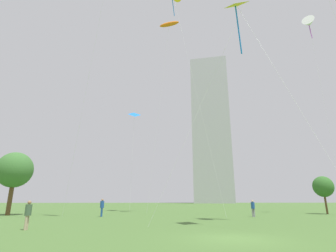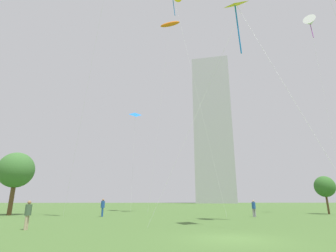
{
  "view_description": "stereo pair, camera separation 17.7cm",
  "coord_description": "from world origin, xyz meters",
  "px_view_note": "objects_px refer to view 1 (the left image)",
  "views": [
    {
      "loc": [
        -3.74,
        -12.9,
        1.78
      ],
      "look_at": [
        -2.72,
        8.62,
        7.94
      ],
      "focal_mm": 27.52,
      "sensor_mm": 36.0,
      "label": 1
    },
    {
      "loc": [
        -3.56,
        -12.91,
        1.78
      ],
      "look_at": [
        -2.72,
        8.62,
        7.94
      ],
      "focal_mm": 27.52,
      "sensor_mm": 36.0,
      "label": 2
    }
  ],
  "objects_px": {
    "person_standing_3": "(253,207)",
    "person_standing_4": "(28,213)",
    "kite_flying_4": "(169,24)",
    "distant_highrise_0": "(212,130)",
    "park_tree_0": "(323,187)",
    "kite_flying_5": "(237,8)",
    "kite_flying_6": "(134,115)",
    "park_tree_1": "(15,170)",
    "person_standing_6": "(102,206)",
    "kite_flying_0": "(309,23)"
  },
  "relations": [
    {
      "from": "kite_flying_5",
      "to": "person_standing_4",
      "type": "bearing_deg",
      "value": 177.27
    },
    {
      "from": "person_standing_4",
      "to": "kite_flying_0",
      "type": "height_order",
      "value": "kite_flying_0"
    },
    {
      "from": "distant_highrise_0",
      "to": "kite_flying_0",
      "type": "bearing_deg",
      "value": -79.91
    },
    {
      "from": "kite_flying_0",
      "to": "park_tree_0",
      "type": "xyz_separation_m",
      "value": [
        -0.77,
        1.73,
        -23.75
      ]
    },
    {
      "from": "person_standing_3",
      "to": "kite_flying_6",
      "type": "bearing_deg",
      "value": 136.27
    },
    {
      "from": "person_standing_3",
      "to": "person_standing_4",
      "type": "distance_m",
      "value": 21.6
    },
    {
      "from": "person_standing_4",
      "to": "park_tree_1",
      "type": "relative_size",
      "value": 0.23
    },
    {
      "from": "person_standing_6",
      "to": "kite_flying_4",
      "type": "relative_size",
      "value": 0.06
    },
    {
      "from": "park_tree_0",
      "to": "park_tree_1",
      "type": "distance_m",
      "value": 39.05
    },
    {
      "from": "kite_flying_4",
      "to": "distant_highrise_0",
      "type": "xyz_separation_m",
      "value": [
        28.55,
        98.79,
        8.81
      ]
    },
    {
      "from": "park_tree_1",
      "to": "kite_flying_5",
      "type": "bearing_deg",
      "value": -34.56
    },
    {
      "from": "person_standing_4",
      "to": "kite_flying_6",
      "type": "relative_size",
      "value": 0.11
    },
    {
      "from": "kite_flying_0",
      "to": "kite_flying_6",
      "type": "relative_size",
      "value": 1.73
    },
    {
      "from": "person_standing_3",
      "to": "kite_flying_6",
      "type": "relative_size",
      "value": 0.11
    },
    {
      "from": "person_standing_6",
      "to": "distant_highrise_0",
      "type": "relative_size",
      "value": 0.02
    },
    {
      "from": "kite_flying_5",
      "to": "park_tree_0",
      "type": "distance_m",
      "value": 26.31
    },
    {
      "from": "person_standing_4",
      "to": "person_standing_3",
      "type": "bearing_deg",
      "value": 124.76
    },
    {
      "from": "kite_flying_0",
      "to": "distant_highrise_0",
      "type": "relative_size",
      "value": 0.36
    },
    {
      "from": "kite_flying_6",
      "to": "distant_highrise_0",
      "type": "relative_size",
      "value": 0.21
    },
    {
      "from": "person_standing_6",
      "to": "distant_highrise_0",
      "type": "distance_m",
      "value": 117.72
    },
    {
      "from": "person_standing_4",
      "to": "person_standing_6",
      "type": "bearing_deg",
      "value": 173.71
    },
    {
      "from": "person_standing_4",
      "to": "kite_flying_6",
      "type": "height_order",
      "value": "kite_flying_6"
    },
    {
      "from": "kite_flying_5",
      "to": "park_tree_0",
      "type": "height_order",
      "value": "kite_flying_5"
    },
    {
      "from": "kite_flying_6",
      "to": "park_tree_0",
      "type": "bearing_deg",
      "value": -17.55
    },
    {
      "from": "kite_flying_5",
      "to": "kite_flying_4",
      "type": "bearing_deg",
      "value": 101.9
    },
    {
      "from": "kite_flying_6",
      "to": "distant_highrise_0",
      "type": "distance_m",
      "value": 102.45
    },
    {
      "from": "kite_flying_4",
      "to": "park_tree_0",
      "type": "bearing_deg",
      "value": -8.77
    },
    {
      "from": "park_tree_1",
      "to": "distant_highrise_0",
      "type": "distance_m",
      "value": 118.05
    },
    {
      "from": "person_standing_3",
      "to": "distant_highrise_0",
      "type": "xyz_separation_m",
      "value": [
        19.98,
        106.69,
        37.6
      ]
    },
    {
      "from": "person_standing_6",
      "to": "park_tree_0",
      "type": "distance_m",
      "value": 27.94
    },
    {
      "from": "person_standing_4",
      "to": "park_tree_0",
      "type": "xyz_separation_m",
      "value": [
        29.62,
        16.26,
        2.39
      ]
    },
    {
      "from": "kite_flying_0",
      "to": "park_tree_1",
      "type": "xyz_separation_m",
      "value": [
        -39.77,
        0.88,
        -21.91
      ]
    },
    {
      "from": "park_tree_0",
      "to": "distant_highrise_0",
      "type": "height_order",
      "value": "distant_highrise_0"
    },
    {
      "from": "person_standing_6",
      "to": "park_tree_1",
      "type": "xyz_separation_m",
      "value": [
        -11.39,
        2.8,
        4.16
      ]
    },
    {
      "from": "kite_flying_4",
      "to": "park_tree_0",
      "type": "distance_m",
      "value": 33.2
    },
    {
      "from": "person_standing_3",
      "to": "kite_flying_0",
      "type": "distance_m",
      "value": 28.96
    },
    {
      "from": "person_standing_6",
      "to": "kite_flying_6",
      "type": "relative_size",
      "value": 0.11
    },
    {
      "from": "person_standing_4",
      "to": "kite_flying_0",
      "type": "relative_size",
      "value": 0.06
    },
    {
      "from": "person_standing_3",
      "to": "distant_highrise_0",
      "type": "bearing_deg",
      "value": 77.86
    },
    {
      "from": "person_standing_3",
      "to": "person_standing_6",
      "type": "height_order",
      "value": "person_standing_6"
    },
    {
      "from": "park_tree_1",
      "to": "person_standing_3",
      "type": "bearing_deg",
      "value": -8.18
    },
    {
      "from": "kite_flying_6",
      "to": "distant_highrise_0",
      "type": "height_order",
      "value": "distant_highrise_0"
    },
    {
      "from": "person_standing_4",
      "to": "kite_flying_5",
      "type": "xyz_separation_m",
      "value": [
        13.96,
        -0.67,
        15.07
      ]
    },
    {
      "from": "kite_flying_4",
      "to": "kite_flying_6",
      "type": "xyz_separation_m",
      "value": [
        -5.66,
        5.01,
        -14.23
      ]
    },
    {
      "from": "distant_highrise_0",
      "to": "person_standing_4",
      "type": "bearing_deg",
      "value": -93.51
    },
    {
      "from": "kite_flying_4",
      "to": "kite_flying_6",
      "type": "bearing_deg",
      "value": 138.48
    },
    {
      "from": "kite_flying_6",
      "to": "distant_highrise_0",
      "type": "bearing_deg",
      "value": 69.96
    },
    {
      "from": "kite_flying_0",
      "to": "park_tree_0",
      "type": "distance_m",
      "value": 23.83
    },
    {
      "from": "park_tree_0",
      "to": "park_tree_1",
      "type": "bearing_deg",
      "value": -178.76
    },
    {
      "from": "person_standing_6",
      "to": "kite_flying_6",
      "type": "bearing_deg",
      "value": -11.96
    }
  ]
}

